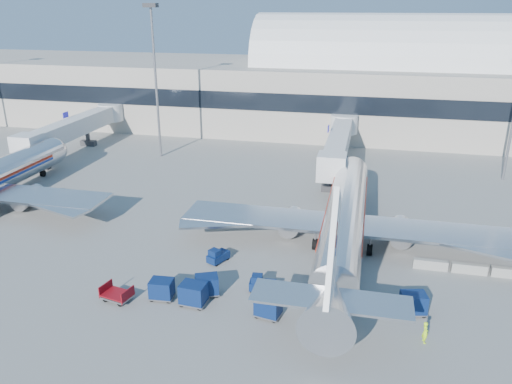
% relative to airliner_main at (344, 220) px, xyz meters
% --- Properties ---
extents(ground, '(260.00, 260.00, 0.00)m').
position_rel_airliner_main_xyz_m(ground, '(-10.00, -4.51, -2.93)').
color(ground, gray).
rests_on(ground, ground).
extents(terminal, '(170.00, 28.15, 21.00)m').
position_rel_airliner_main_xyz_m(terminal, '(-23.60, 51.46, 4.60)').
color(terminal, '#B2AA9E').
rests_on(terminal, ground).
extents(airliner_main, '(32.00, 37.26, 12.07)m').
position_rel_airliner_main_xyz_m(airliner_main, '(0.00, 0.00, 0.00)').
color(airliner_main, silver).
rests_on(airliner_main, ground).
extents(jetbridge_near, '(4.40, 27.50, 6.25)m').
position_rel_airliner_main_xyz_m(jetbridge_near, '(-2.40, 26.30, 1.00)').
color(jetbridge_near, silver).
rests_on(jetbridge_near, ground).
extents(jetbridge_mid, '(4.40, 27.50, 6.25)m').
position_rel_airliner_main_xyz_m(jetbridge_mid, '(-44.40, 26.30, 1.00)').
color(jetbridge_mid, silver).
rests_on(jetbridge_mid, ground).
extents(mast_west, '(2.00, 1.20, 22.60)m').
position_rel_airliner_main_xyz_m(mast_west, '(-30.00, 25.49, 11.87)').
color(mast_west, slate).
rests_on(mast_west, ground).
extents(barrier_near, '(3.00, 0.55, 0.90)m').
position_rel_airliner_main_xyz_m(barrier_near, '(8.00, -2.51, -2.48)').
color(barrier_near, '#9E9E96').
rests_on(barrier_near, ground).
extents(barrier_mid, '(3.00, 0.55, 0.90)m').
position_rel_airliner_main_xyz_m(barrier_mid, '(11.30, -2.51, -2.48)').
color(barrier_mid, '#9E9E96').
rests_on(barrier_mid, ground).
extents(barrier_far, '(3.00, 0.55, 0.90)m').
position_rel_airliner_main_xyz_m(barrier_far, '(14.60, -2.51, -2.48)').
color(barrier_far, '#9E9E96').
rests_on(barrier_far, ground).
extents(tug_lead, '(2.31, 1.32, 1.44)m').
position_rel_airliner_main_xyz_m(tug_lead, '(-6.06, -9.51, -2.27)').
color(tug_lead, '#091D4A').
rests_on(tug_lead, ground).
extents(tug_right, '(2.80, 2.08, 1.64)m').
position_rel_airliner_main_xyz_m(tug_right, '(-0.75, -8.74, -2.18)').
color(tug_right, '#091D4A').
rests_on(tug_right, ground).
extents(tug_left, '(1.89, 2.41, 1.40)m').
position_rel_airliner_main_xyz_m(tug_left, '(-11.11, -5.58, -2.29)').
color(tug_left, '#091D4A').
rests_on(tug_left, ground).
extents(cart_train_a, '(2.37, 2.13, 1.71)m').
position_rel_airliner_main_xyz_m(cart_train_a, '(-10.30, -11.11, -2.01)').
color(cart_train_a, '#091D4A').
rests_on(cart_train_a, ground).
extents(cart_train_b, '(2.21, 1.75, 1.84)m').
position_rel_airliner_main_xyz_m(cart_train_b, '(-10.90, -12.70, -1.94)').
color(cart_train_b, '#091D4A').
rests_on(cart_train_b, ground).
extents(cart_train_c, '(2.02, 1.60, 1.69)m').
position_rel_airliner_main_xyz_m(cart_train_c, '(-13.68, -12.48, -2.02)').
color(cart_train_c, '#091D4A').
rests_on(cart_train_c, ground).
extents(cart_solo_near, '(2.21, 1.84, 1.73)m').
position_rel_airliner_main_xyz_m(cart_solo_near, '(-4.78, -12.95, -2.00)').
color(cart_solo_near, '#091D4A').
rests_on(cart_solo_near, ground).
extents(cart_solo_far, '(2.26, 1.91, 1.74)m').
position_rel_airliner_main_xyz_m(cart_solo_far, '(6.02, -10.07, -2.00)').
color(cart_solo_far, '#091D4A').
rests_on(cart_solo_far, ground).
extents(cart_open_red, '(2.65, 2.11, 0.63)m').
position_rel_airliner_main_xyz_m(cart_open_red, '(-17.08, -13.53, -2.48)').
color(cart_open_red, slate).
rests_on(cart_open_red, ground).
extents(ramp_worker, '(0.54, 0.69, 1.67)m').
position_rel_airliner_main_xyz_m(ramp_worker, '(6.61, -13.54, -2.09)').
color(ramp_worker, '#AAE918').
rests_on(ramp_worker, ground).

